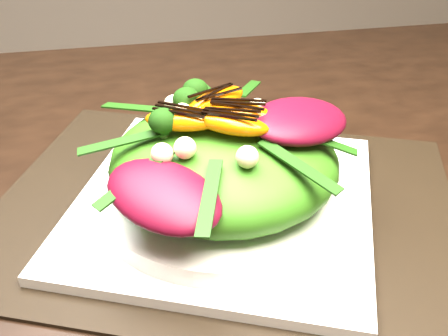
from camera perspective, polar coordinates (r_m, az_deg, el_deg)
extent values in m
cube|color=black|center=(0.55, -14.44, -5.40)|extent=(1.60, 0.90, 0.75)
cube|color=black|center=(0.51, 0.00, -4.25)|extent=(0.54, 0.48, 0.00)
cube|color=silver|center=(0.51, 0.00, -3.62)|extent=(0.36, 0.36, 0.01)
cylinder|color=white|center=(0.50, 0.00, -2.30)|extent=(0.26, 0.26, 0.02)
ellipsoid|color=#336C14|center=(0.48, 0.00, 0.88)|extent=(0.25, 0.25, 0.07)
ellipsoid|color=#4A0717|center=(0.47, 8.23, 5.12)|extent=(0.12, 0.10, 0.02)
ellipsoid|color=#D15403|center=(0.47, -2.51, 6.16)|extent=(0.07, 0.05, 0.02)
sphere|color=black|center=(0.48, -9.51, 6.02)|extent=(0.04, 0.04, 0.04)
sphere|color=beige|center=(0.44, 4.08, 3.37)|extent=(0.02, 0.02, 0.02)
cube|color=black|center=(0.47, -2.54, 7.21)|extent=(0.05, 0.02, 0.00)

